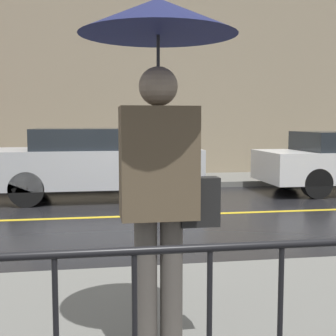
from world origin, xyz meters
The scene contains 8 objects.
ground_plane centered at (0.00, 0.00, 0.00)m, with size 80.00×80.00×0.00m, color black.
sidewalk_near centered at (0.00, -4.53, 0.06)m, with size 28.00×2.90×0.13m.
sidewalk_far centered at (0.00, 4.07, 0.06)m, with size 28.00×1.98×0.13m.
lane_marking centered at (0.00, 0.00, 0.00)m, with size 25.20×0.12×0.01m.
building_storefront centered at (0.00, 5.21, 3.09)m, with size 28.00×0.30×6.19m.
railing_foreground centered at (0.00, -5.73, 0.70)m, with size 12.00×0.04×0.92m.
pedestrian centered at (-0.55, -4.81, 1.73)m, with size 0.93×0.93×2.14m.
car_silver centered at (-0.88, 1.94, 0.74)m, with size 4.12×1.71×1.42m.
Camera 1 is at (-0.96, -7.57, 1.55)m, focal length 50.00 mm.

